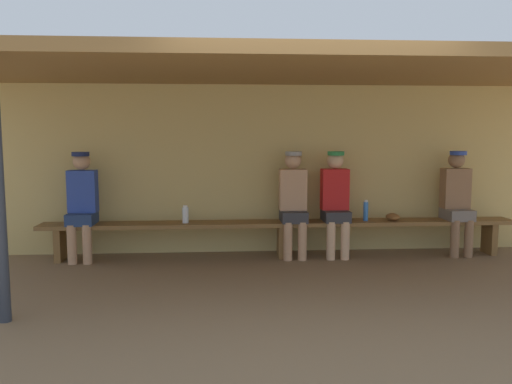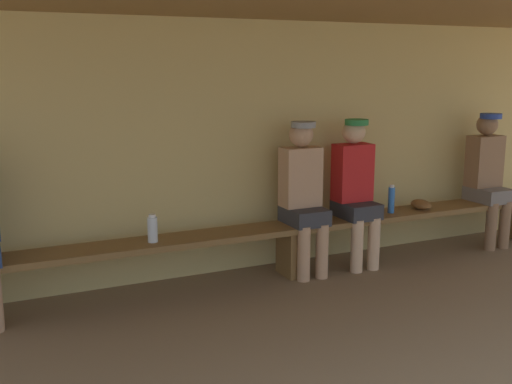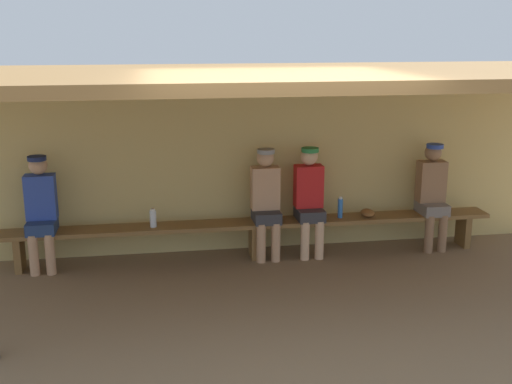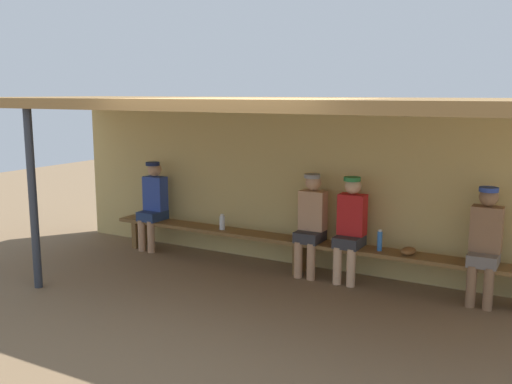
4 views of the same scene
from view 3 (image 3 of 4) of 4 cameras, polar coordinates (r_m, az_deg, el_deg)
name	(u,v)px [view 3 (image 3 of 4)]	position (r m, az deg, el deg)	size (l,w,h in m)	color
ground_plane	(278,310)	(6.47, 1.96, -10.57)	(24.00, 24.00, 0.00)	brown
back_wall	(248,162)	(8.00, -0.74, 2.67)	(8.00, 0.20, 2.20)	tan
dugout_roof	(266,77)	(6.57, 0.93, 10.30)	(8.00, 2.80, 0.12)	olive
bench	(253,227)	(7.76, -0.23, -3.17)	(6.00, 0.36, 0.46)	brown
player_in_white	(266,198)	(7.68, 0.90, -0.55)	(0.34, 0.42, 1.34)	#333338
player_in_red	(41,208)	(7.68, -18.73, -1.34)	(0.34, 0.42, 1.34)	navy
player_with_sunglasses	(432,191)	(8.32, 15.53, 0.08)	(0.34, 0.42, 1.34)	slate
player_near_post	(309,196)	(7.79, 4.81, -0.38)	(0.34, 0.42, 1.34)	#333338
water_bottle_clear	(153,218)	(7.59, -9.22, -2.35)	(0.08, 0.08, 0.22)	silver
water_bottle_green	(340,208)	(7.92, 7.57, -1.42)	(0.06, 0.06, 0.27)	blue
baseball_glove_dark_brown	(368,213)	(8.05, 9.97, -1.85)	(0.24, 0.17, 0.09)	brown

